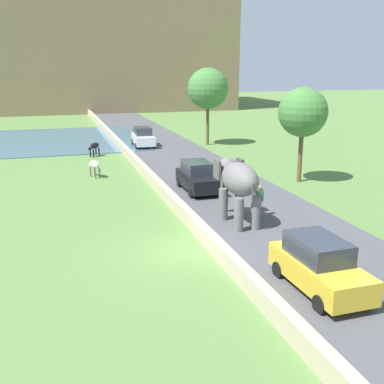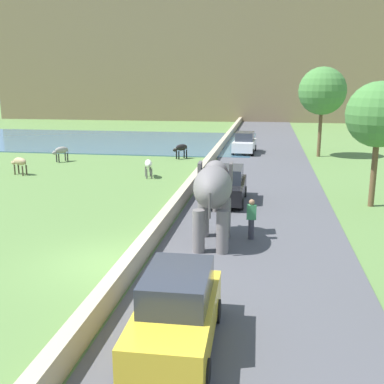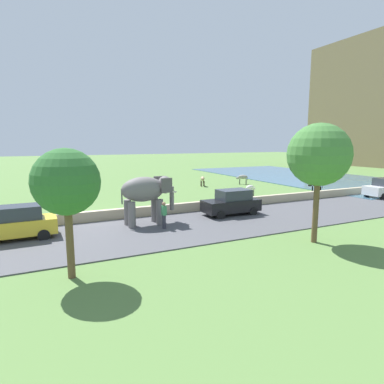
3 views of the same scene
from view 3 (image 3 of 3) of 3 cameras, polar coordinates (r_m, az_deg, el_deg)
The scene contains 14 objects.
ground_plane at distance 22.79m, azimuth -16.62°, elevation -4.33°, with size 220.00×220.00×0.00m, color #567A3D.
road_surface at distance 29.32m, azimuth 27.86°, elevation -2.05°, with size 7.00×120.00×0.06m, color #4C4C51.
barrier_wall at distance 30.17m, azimuth 19.84°, elevation -0.64°, with size 0.40×110.00×0.70m, color tan.
lake at distance 50.44m, azimuth 18.41°, elevation 2.70°, with size 36.00×18.00×0.08m, color #426B84.
elephant at distance 19.69m, azimuth -8.04°, elevation -0.05°, with size 1.51×3.49×2.99m.
person_beside_elephant at distance 18.79m, azimuth -5.00°, elevation -4.04°, with size 0.36×0.22×1.63m.
car_yellow at distance 19.04m, azimuth -28.80°, elevation -4.87°, with size 1.86×4.03×1.80m.
car_black at distance 22.47m, azimuth 7.07°, elevation -1.87°, with size 1.81×4.01×1.80m.
cow_grey at distance 39.22m, azimuth 8.96°, elevation 2.58°, with size 1.02×1.35×1.15m.
cow_white at distance 30.06m, azimuth 10.30°, elevation 0.65°, with size 0.78×1.42×1.15m.
cow_tan at distance 36.99m, azimuth 1.88°, elevation 2.30°, with size 1.41×0.83×1.15m.
cow_black at distance 34.54m, azimuth 21.19°, elevation 1.24°, with size 1.17×1.26×1.15m.
tree_mid at distance 12.41m, azimuth -21.43°, elevation 1.55°, with size 2.44×2.44×4.86m.
tree_far at distance 17.00m, azimuth 21.63°, elevation 6.11°, with size 3.08×3.08×5.99m.
Camera 3 is at (21.96, -3.38, 5.05)m, focal length 30.03 mm.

